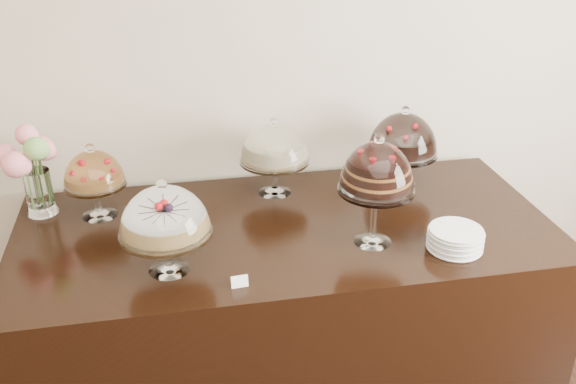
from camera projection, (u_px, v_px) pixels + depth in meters
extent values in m
cube|color=#C0B39A|center=(269.00, 48.00, 2.86)|extent=(5.00, 0.04, 3.00)
cube|color=black|center=(286.00, 314.00, 2.84)|extent=(2.20, 1.00, 0.90)
cone|color=white|center=(169.00, 267.00, 2.34)|extent=(0.15, 0.15, 0.02)
cylinder|color=white|center=(168.00, 249.00, 2.31)|extent=(0.03, 0.03, 0.12)
cylinder|color=white|center=(166.00, 233.00, 2.28)|extent=(0.33, 0.33, 0.01)
cylinder|color=tan|center=(165.00, 224.00, 2.26)|extent=(0.28, 0.28, 0.06)
sphere|color=red|center=(185.00, 208.00, 2.28)|extent=(0.02, 0.02, 0.02)
sphere|color=red|center=(148.00, 208.00, 2.28)|extent=(0.02, 0.02, 0.02)
sphere|color=red|center=(160.00, 224.00, 2.18)|extent=(0.02, 0.02, 0.02)
sphere|color=white|center=(161.00, 185.00, 2.19)|extent=(0.04, 0.04, 0.04)
cone|color=white|center=(372.00, 239.00, 2.52)|extent=(0.15, 0.15, 0.02)
cylinder|color=white|center=(374.00, 214.00, 2.47)|extent=(0.03, 0.03, 0.20)
cylinder|color=white|center=(376.00, 189.00, 2.42)|extent=(0.29, 0.29, 0.01)
cylinder|color=black|center=(377.00, 175.00, 2.40)|extent=(0.21, 0.21, 0.11)
sphere|color=red|center=(391.00, 156.00, 2.39)|extent=(0.02, 0.02, 0.02)
sphere|color=red|center=(373.00, 152.00, 2.42)|extent=(0.02, 0.02, 0.02)
sphere|color=red|center=(362.00, 158.00, 2.37)|extent=(0.02, 0.02, 0.02)
sphere|color=red|center=(373.00, 164.00, 2.32)|extent=(0.02, 0.02, 0.02)
sphere|color=red|center=(391.00, 163.00, 2.33)|extent=(0.02, 0.02, 0.02)
sphere|color=white|center=(379.00, 139.00, 2.33)|extent=(0.04, 0.04, 0.04)
cone|color=white|center=(275.00, 190.00, 2.91)|extent=(0.15, 0.15, 0.02)
cylinder|color=white|center=(275.00, 174.00, 2.88)|extent=(0.03, 0.03, 0.13)
cylinder|color=white|center=(274.00, 160.00, 2.85)|extent=(0.31, 0.31, 0.01)
cylinder|color=beige|center=(274.00, 152.00, 2.83)|extent=(0.26, 0.26, 0.07)
sphere|color=white|center=(274.00, 122.00, 2.77)|extent=(0.04, 0.04, 0.04)
cone|color=white|center=(399.00, 181.00, 2.99)|extent=(0.15, 0.15, 0.02)
cylinder|color=white|center=(401.00, 166.00, 2.96)|extent=(0.03, 0.03, 0.13)
cylinder|color=white|center=(402.00, 152.00, 2.92)|extent=(0.32, 0.32, 0.01)
cylinder|color=black|center=(403.00, 144.00, 2.91)|extent=(0.27, 0.27, 0.07)
sphere|color=red|center=(416.00, 132.00, 2.92)|extent=(0.02, 0.02, 0.02)
sphere|color=red|center=(389.00, 131.00, 2.92)|extent=(0.02, 0.02, 0.02)
sphere|color=red|center=(406.00, 140.00, 2.82)|extent=(0.02, 0.02, 0.02)
sphere|color=white|center=(406.00, 111.00, 2.83)|extent=(0.04, 0.04, 0.04)
cone|color=white|center=(100.00, 212.00, 2.72)|extent=(0.15, 0.15, 0.02)
cylinder|color=white|center=(97.00, 198.00, 2.69)|extent=(0.03, 0.03, 0.11)
cylinder|color=white|center=(95.00, 184.00, 2.66)|extent=(0.26, 0.26, 0.01)
cylinder|color=#B47634|center=(94.00, 179.00, 2.65)|extent=(0.21, 0.21, 0.04)
sphere|color=red|center=(108.00, 170.00, 2.66)|extent=(0.02, 0.02, 0.02)
sphere|color=red|center=(98.00, 167.00, 2.68)|extent=(0.02, 0.02, 0.02)
sphere|color=red|center=(84.00, 169.00, 2.66)|extent=(0.02, 0.02, 0.02)
sphere|color=red|center=(79.00, 175.00, 2.61)|extent=(0.02, 0.02, 0.02)
sphere|color=red|center=(89.00, 178.00, 2.58)|extent=(0.02, 0.02, 0.02)
sphere|color=red|center=(104.00, 176.00, 2.61)|extent=(0.02, 0.02, 0.02)
sphere|color=white|center=(90.00, 148.00, 2.58)|extent=(0.04, 0.04, 0.04)
cylinder|color=white|center=(39.00, 192.00, 2.70)|extent=(0.11, 0.11, 0.20)
cylinder|color=#476B2D|center=(43.00, 178.00, 2.67)|extent=(0.01, 0.01, 0.25)
sphere|color=pink|center=(45.00, 151.00, 2.62)|extent=(0.08, 0.08, 0.08)
cylinder|color=#476B2D|center=(42.00, 176.00, 2.70)|extent=(0.01, 0.01, 0.23)
sphere|color=pink|center=(42.00, 148.00, 2.68)|extent=(0.10, 0.10, 0.10)
cylinder|color=#476B2D|center=(34.00, 170.00, 2.68)|extent=(0.01, 0.01, 0.30)
sphere|color=pink|center=(26.00, 135.00, 2.63)|extent=(0.09, 0.09, 0.09)
cylinder|color=#476B2D|center=(24.00, 181.00, 2.66)|extent=(0.01, 0.01, 0.24)
sphere|color=pink|center=(5.00, 156.00, 2.59)|extent=(0.10, 0.10, 0.10)
cylinder|color=#476B2D|center=(29.00, 185.00, 2.62)|extent=(0.01, 0.01, 0.24)
sphere|color=pink|center=(16.00, 165.00, 2.51)|extent=(0.11, 0.11, 0.11)
cylinder|color=#476B2D|center=(39.00, 177.00, 2.63)|extent=(0.01, 0.01, 0.29)
sphere|color=#71A550|center=(36.00, 149.00, 2.53)|extent=(0.10, 0.10, 0.10)
cylinder|color=white|center=(454.00, 247.00, 2.48)|extent=(0.21, 0.21, 0.01)
cylinder|color=white|center=(454.00, 245.00, 2.47)|extent=(0.20, 0.20, 0.01)
cylinder|color=white|center=(455.00, 243.00, 2.47)|extent=(0.21, 0.21, 0.01)
cylinder|color=white|center=(455.00, 240.00, 2.46)|extent=(0.20, 0.20, 0.01)
cylinder|color=white|center=(455.00, 238.00, 2.46)|extent=(0.21, 0.21, 0.01)
cylinder|color=white|center=(456.00, 235.00, 2.45)|extent=(0.20, 0.20, 0.01)
cylinder|color=white|center=(456.00, 233.00, 2.45)|extent=(0.21, 0.21, 0.01)
cylinder|color=white|center=(456.00, 230.00, 2.44)|extent=(0.20, 0.20, 0.01)
cube|color=white|center=(240.00, 282.00, 2.24)|extent=(0.06, 0.02, 0.04)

